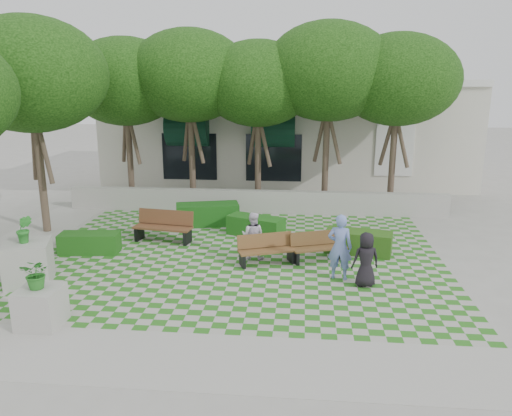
# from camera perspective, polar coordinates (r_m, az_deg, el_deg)

# --- Properties ---
(ground) EXTENTS (90.00, 90.00, 0.00)m
(ground) POSITION_cam_1_polar(r_m,az_deg,el_deg) (14.06, -2.63, -7.01)
(ground) COLOR gray
(ground) RESTS_ON ground
(lawn) EXTENTS (12.00, 12.00, 0.00)m
(lawn) POSITION_cam_1_polar(r_m,az_deg,el_deg) (14.99, -2.10, -5.60)
(lawn) COLOR #2B721E
(lawn) RESTS_ON ground
(sidewalk_south) EXTENTS (16.00, 2.00, 0.01)m
(sidewalk_south) POSITION_cam_1_polar(r_m,az_deg,el_deg) (9.90, -6.59, -16.90)
(sidewalk_south) COLOR #9E9B93
(sidewalk_south) RESTS_ON ground
(sidewalk_west) EXTENTS (2.00, 12.00, 0.01)m
(sidewalk_west) POSITION_cam_1_polar(r_m,az_deg,el_deg) (17.42, -26.35, -4.25)
(sidewalk_west) COLOR #9E9B93
(sidewalk_west) RESTS_ON ground
(retaining_wall) EXTENTS (15.00, 0.36, 0.90)m
(retaining_wall) POSITION_cam_1_polar(r_m,az_deg,el_deg) (19.81, -0.15, 0.75)
(retaining_wall) COLOR #9E9B93
(retaining_wall) RESTS_ON ground
(bench_east) EXTENTS (1.69, 1.06, 0.85)m
(bench_east) POSITION_cam_1_polar(r_m,az_deg,el_deg) (14.70, 7.13, -4.45)
(bench_east) COLOR #53381C
(bench_east) RESTS_ON ground
(bench_mid) EXTENTS (1.71, 1.08, 0.85)m
(bench_mid) POSITION_cam_1_polar(r_m,az_deg,el_deg) (14.35, 1.18, -4.81)
(bench_mid) COLOR brown
(bench_mid) RESTS_ON ground
(bench_west) EXTENTS (1.99, 0.92, 1.01)m
(bench_west) POSITION_cam_1_polar(r_m,az_deg,el_deg) (16.57, -10.50, -2.12)
(bench_west) COLOR #56331D
(bench_west) RESTS_ON ground
(hedge_east) EXTENTS (2.10, 1.22, 0.69)m
(hedge_east) POSITION_cam_1_polar(r_m,az_deg,el_deg) (15.53, 11.62, -3.84)
(hedge_east) COLOR #214913
(hedge_east) RESTS_ON ground
(hedge_midright) EXTENTS (2.05, 1.42, 0.67)m
(hedge_midright) POSITION_cam_1_polar(r_m,az_deg,el_deg) (16.89, -0.02, -2.09)
(hedge_midright) COLOR #174E15
(hedge_midright) RESTS_ON ground
(hedge_midleft) EXTENTS (2.39, 1.43, 0.78)m
(hedge_midleft) POSITION_cam_1_polar(r_m,az_deg,el_deg) (18.23, -5.55, -0.72)
(hedge_midleft) COLOR #144B14
(hedge_midleft) RESTS_ON ground
(hedge_west) EXTENTS (1.84, 0.90, 0.62)m
(hedge_west) POSITION_cam_1_polar(r_m,az_deg,el_deg) (16.08, -18.47, -3.80)
(hedge_west) COLOR #184B14
(hedge_west) RESTS_ON ground
(planter_front) EXTENTS (0.86, 0.86, 1.53)m
(planter_front) POSITION_cam_1_polar(r_m,az_deg,el_deg) (11.73, -23.48, -9.49)
(planter_front) COLOR #9E9B93
(planter_front) RESTS_ON ground
(planter_back) EXTENTS (1.40, 1.40, 1.83)m
(planter_back) POSITION_cam_1_polar(r_m,az_deg,el_deg) (14.23, -24.60, -5.49)
(planter_back) COLOR #9E9B93
(planter_back) RESTS_ON ground
(person_blue) EXTENTS (0.71, 0.54, 1.77)m
(person_blue) POSITION_cam_1_polar(r_m,az_deg,el_deg) (13.30, 9.55, -4.41)
(person_blue) COLOR #7187CF
(person_blue) RESTS_ON ground
(person_dark) EXTENTS (0.78, 0.59, 1.43)m
(person_dark) POSITION_cam_1_polar(r_m,az_deg,el_deg) (13.03, 12.44, -5.78)
(person_dark) COLOR black
(person_dark) RESTS_ON ground
(person_white) EXTENTS (0.77, 0.65, 1.40)m
(person_white) POSITION_cam_1_polar(r_m,az_deg,el_deg) (14.67, -0.37, -3.16)
(person_white) COLOR white
(person_white) RESTS_ON ground
(tree_row) EXTENTS (17.70, 13.40, 7.41)m
(tree_row) POSITION_cam_1_polar(r_m,az_deg,el_deg) (19.27, -5.93, 14.49)
(tree_row) COLOR #47382B
(tree_row) RESTS_ON ground
(building) EXTENTS (18.00, 8.92, 5.15)m
(building) POSITION_cam_1_polar(r_m,az_deg,el_deg) (27.18, 3.48, 8.88)
(building) COLOR beige
(building) RESTS_ON ground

